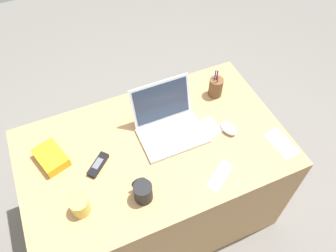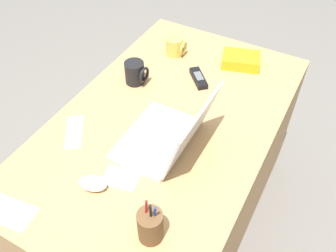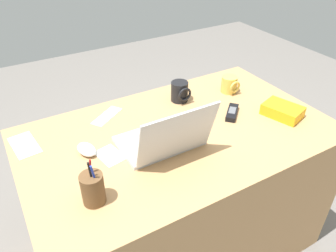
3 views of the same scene
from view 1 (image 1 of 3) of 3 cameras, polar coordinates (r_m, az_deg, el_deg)
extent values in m
plane|color=slate|center=(2.36, -1.78, -13.86)|extent=(6.00, 6.00, 0.00)
cube|color=tan|center=(2.02, -2.04, -9.56)|extent=(1.35, 0.81, 0.75)
cube|color=silver|center=(1.73, 0.81, -1.69)|extent=(0.33, 0.22, 0.02)
cube|color=silver|center=(1.73, 0.54, -1.00)|extent=(0.27, 0.11, 0.00)
cube|color=silver|center=(1.68, 1.77, -3.22)|extent=(0.09, 0.05, 0.00)
cube|color=silver|center=(1.72, -1.14, 4.23)|extent=(0.32, 0.07, 0.22)
cube|color=#283347|center=(1.71, -1.07, 4.15)|extent=(0.29, 0.06, 0.20)
ellipsoid|color=white|center=(1.77, 10.25, -0.42)|extent=(0.08, 0.11, 0.04)
cylinder|color=black|center=(1.52, -4.25, -11.13)|extent=(0.09, 0.09, 0.10)
torus|color=black|center=(1.54, -4.92, -9.56)|extent=(0.07, 0.01, 0.07)
cylinder|color=#E0BC4C|center=(1.54, -14.69, -13.02)|extent=(0.08, 0.08, 0.09)
torus|color=#E0BC4C|center=(1.56, -15.15, -11.49)|extent=(0.06, 0.01, 0.06)
cube|color=black|center=(1.66, -11.78, -6.45)|extent=(0.13, 0.13, 0.02)
cube|color=#595B60|center=(1.65, -11.85, -6.22)|extent=(0.07, 0.06, 0.00)
cylinder|color=brown|center=(1.90, 8.10, 6.54)|extent=(0.08, 0.08, 0.11)
cylinder|color=#1933B2|center=(1.88, 7.82, 7.49)|extent=(0.03, 0.03, 0.15)
cylinder|color=black|center=(1.88, 8.14, 7.47)|extent=(0.02, 0.01, 0.15)
cylinder|color=red|center=(1.87, 8.38, 7.00)|extent=(0.02, 0.01, 0.14)
cube|color=#F2AD19|center=(1.73, -19.23, -5.07)|extent=(0.16, 0.20, 0.05)
cube|color=white|center=(1.63, 8.85, -8.32)|extent=(0.18, 0.15, 0.00)
cube|color=white|center=(1.80, 18.68, -2.82)|extent=(0.11, 0.19, 0.00)
cube|color=white|center=(1.79, 7.15, -0.03)|extent=(0.11, 0.13, 0.00)
camera|label=2|loc=(1.90, 21.73, 37.98)|focal=39.17mm
camera|label=3|loc=(2.19, 3.60, 36.96)|focal=35.18mm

